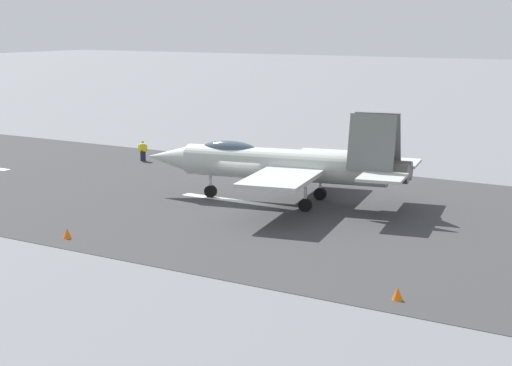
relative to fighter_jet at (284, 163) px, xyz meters
name	(u,v)px	position (x,y,z in m)	size (l,w,h in m)	color
ground_plane	(243,202)	(2.24, 1.00, -2.41)	(400.00, 400.00, 0.00)	slate
runway_strip	(243,202)	(2.22, 1.00, -2.40)	(240.00, 26.00, 0.02)	#39393B
fighter_jet	(284,163)	(0.00, 0.00, 0.00)	(17.10, 13.45, 5.61)	#B3B9B1
crew_person	(143,151)	(16.56, -7.26, -1.61)	(0.61, 0.47, 1.62)	#1E2338
marker_cone_near	(398,293)	(-11.99, 12.51, -2.14)	(0.44, 0.44, 0.55)	orange
marker_cone_mid	(67,233)	(5.40, 12.51, -2.14)	(0.44, 0.44, 0.55)	orange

